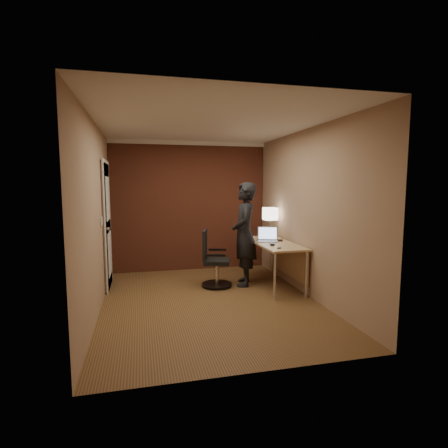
# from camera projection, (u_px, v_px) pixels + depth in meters

# --- Properties ---
(room) EXTENTS (4.00, 4.00, 4.00)m
(room) POSITION_uv_depth(u_px,v_px,m) (178.00, 201.00, 6.32)
(room) COLOR brown
(room) RESTS_ON ground
(desk) EXTENTS (0.60, 1.50, 0.73)m
(desk) POSITION_uv_depth(u_px,v_px,m) (278.00, 250.00, 5.76)
(desk) COLOR tan
(desk) RESTS_ON ground
(desk_lamp) EXTENTS (0.22, 0.22, 0.54)m
(desk_lamp) POSITION_uv_depth(u_px,v_px,m) (270.00, 214.00, 6.21)
(desk_lamp) COLOR silver
(desk_lamp) RESTS_ON desk
(laptop) EXTENTS (0.40, 0.35, 0.23)m
(laptop) POSITION_uv_depth(u_px,v_px,m) (268.00, 237.00, 5.86)
(laptop) COLOR silver
(laptop) RESTS_ON desk
(mouse) EXTENTS (0.08, 0.11, 0.03)m
(mouse) POSITION_uv_depth(u_px,v_px,m) (272.00, 244.00, 5.44)
(mouse) COLOR black
(mouse) RESTS_ON desk
(phone) EXTENTS (0.10, 0.13, 0.01)m
(phone) POSITION_uv_depth(u_px,v_px,m) (279.00, 248.00, 5.19)
(phone) COLOR black
(phone) RESTS_ON desk
(wallet) EXTENTS (0.12, 0.13, 0.02)m
(wallet) POSITION_uv_depth(u_px,v_px,m) (280.00, 240.00, 5.86)
(wallet) COLOR black
(wallet) RESTS_ON desk
(office_chair) EXTENTS (0.51, 0.57, 0.92)m
(office_chair) POSITION_uv_depth(u_px,v_px,m) (213.00, 262.00, 5.72)
(office_chair) COLOR black
(office_chair) RESTS_ON ground
(person) EXTENTS (0.56, 0.71, 1.71)m
(person) POSITION_uv_depth(u_px,v_px,m) (244.00, 234.00, 5.78)
(person) COLOR black
(person) RESTS_ON ground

